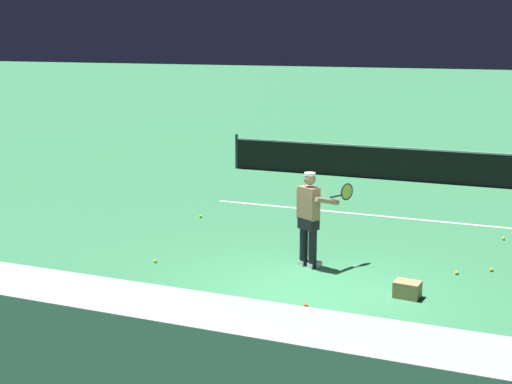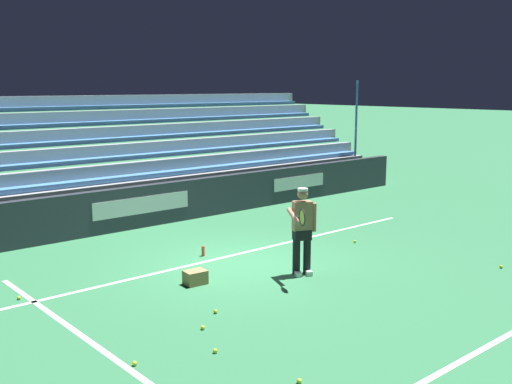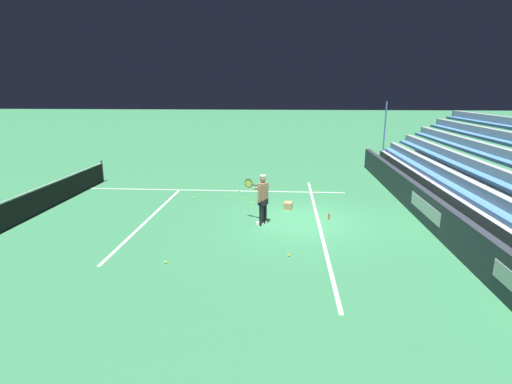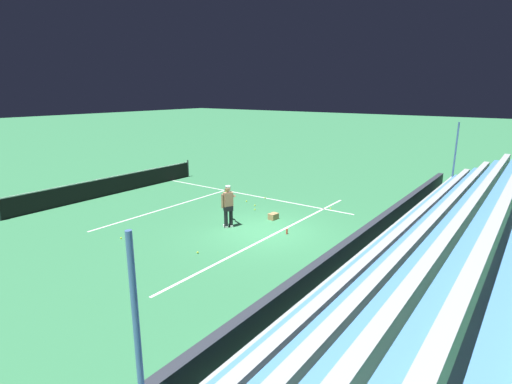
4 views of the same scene
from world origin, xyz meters
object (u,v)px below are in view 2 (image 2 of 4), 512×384
ball_box_cardboard (195,277)px  tennis_ball_by_box (19,298)px  tennis_player (302,230)px  tennis_ball_on_baseline (203,328)px  water_bottle (203,251)px  tennis_ball_far_right (215,351)px  tennis_ball_toward_net (355,241)px  tennis_ball_far_left (135,363)px  tennis_ball_stray_back (299,381)px  tennis_ball_near_player (501,267)px  tennis_ball_midcourt (216,311)px

ball_box_cardboard → tennis_ball_by_box: bearing=-25.3°
tennis_player → tennis_ball_by_box: 5.27m
tennis_ball_on_baseline → water_bottle: water_bottle is taller
tennis_ball_on_baseline → water_bottle: size_ratio=0.30×
ball_box_cardboard → tennis_ball_far_right: 2.99m
tennis_player → tennis_ball_on_baseline: (3.06, 0.93, -0.86)m
ball_box_cardboard → tennis_ball_toward_net: ball_box_cardboard is taller
tennis_ball_far_right → tennis_ball_far_left: bearing=-21.0°
tennis_ball_far_left → ball_box_cardboard: bearing=-139.1°
tennis_ball_stray_back → tennis_ball_near_player: bearing=-173.9°
tennis_ball_on_baseline → tennis_ball_far_right: (0.35, 0.77, 0.00)m
tennis_player → tennis_ball_far_right: bearing=26.5°
tennis_ball_far_right → tennis_ball_near_player: 6.79m
tennis_player → tennis_ball_stray_back: bearing=44.4°
tennis_ball_stray_back → tennis_ball_by_box: 5.51m
tennis_player → tennis_ball_by_box: bearing=-25.2°
tennis_ball_near_player → water_bottle: water_bottle is taller
tennis_ball_toward_net → water_bottle: (3.36, -1.45, 0.08)m
tennis_player → water_bottle: bearing=-73.3°
tennis_ball_far_right → tennis_ball_on_baseline: bearing=-114.1°
tennis_ball_on_baseline → tennis_ball_toward_net: same height
tennis_ball_on_baseline → tennis_ball_near_player: 6.58m
ball_box_cardboard → tennis_ball_toward_net: size_ratio=6.06×
tennis_player → tennis_ball_far_left: tennis_player is taller
tennis_ball_toward_net → tennis_ball_far_right: (6.07, 2.57, 0.00)m
tennis_ball_by_box → tennis_ball_far_right: (-1.30, 3.91, 0.00)m
tennis_player → tennis_ball_far_left: (4.44, 1.30, -0.86)m
tennis_ball_stray_back → tennis_ball_far_right: bearing=-78.7°
tennis_player → tennis_ball_stray_back: (3.13, 3.07, -0.86)m
tennis_ball_stray_back → tennis_ball_toward_net: bearing=-145.8°
tennis_ball_stray_back → tennis_ball_by_box: bearing=-73.4°
tennis_ball_by_box → water_bottle: size_ratio=0.30×
tennis_ball_toward_net → tennis_ball_midcourt: size_ratio=1.00×
tennis_ball_midcourt → tennis_player: bearing=-168.2°
tennis_ball_near_player → tennis_ball_toward_net: bearing=-77.9°
tennis_ball_midcourt → tennis_ball_far_left: same height
ball_box_cardboard → water_bottle: 1.88m
ball_box_cardboard → tennis_ball_near_player: bearing=148.2°
tennis_ball_near_player → water_bottle: bearing=-49.2°
tennis_ball_toward_net → tennis_ball_near_player: same height
tennis_ball_near_player → tennis_player: bearing=-35.3°
tennis_ball_toward_net → tennis_ball_far_left: 7.43m
tennis_ball_toward_net → tennis_ball_far_left: bearing=17.0°
tennis_ball_by_box → tennis_ball_near_player: size_ratio=1.00×
tennis_ball_far_left → tennis_player: bearing=-163.7°
tennis_ball_on_baseline → tennis_ball_far_left: (1.38, 0.37, 0.00)m
tennis_ball_on_baseline → tennis_ball_by_box: bearing=-62.3°
tennis_ball_by_box → tennis_ball_far_left: bearing=94.4°
tennis_ball_stray_back → tennis_ball_by_box: size_ratio=1.00×
tennis_ball_on_baseline → tennis_ball_far_left: same height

